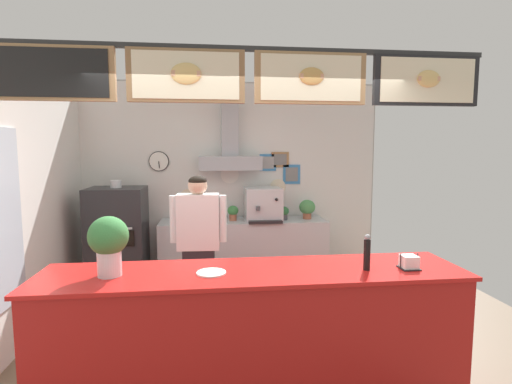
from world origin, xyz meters
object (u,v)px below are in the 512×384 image
object	(u,v)px
condiment_plate	(211,273)
napkin_holder	(409,263)
potted_basil	(284,213)
potted_oregano	(233,212)
pizza_oven	(118,242)
basil_vase	(109,243)
espresso_machine	(263,204)
potted_sage	(204,213)
pepper_grinder	(367,252)
shop_worker	(199,247)
potted_rosemary	(307,208)

from	to	relation	value
condiment_plate	napkin_holder	bearing A→B (deg)	-2.10
potted_basil	potted_oregano	bearing A→B (deg)	177.01
potted_basil	condiment_plate	distance (m)	2.92
pizza_oven	basil_vase	world-z (taller)	pizza_oven
espresso_machine	potted_oregano	world-z (taller)	espresso_machine
basil_vase	napkin_holder	distance (m)	2.21
potted_sage	espresso_machine	bearing A→B (deg)	-3.66
condiment_plate	potted_basil	bearing A→B (deg)	69.06
potted_oregano	condiment_plate	xyz separation A→B (m)	(-0.31, -2.76, 0.01)
basil_vase	condiment_plate	bearing A→B (deg)	-2.67
potted_sage	basil_vase	xyz separation A→B (m)	(-0.62, -2.76, 0.25)
espresso_machine	potted_sage	xyz separation A→B (m)	(-0.84, 0.05, -0.12)
basil_vase	pepper_grinder	xyz separation A→B (m)	(1.87, -0.08, -0.11)
shop_worker	condiment_plate	xyz separation A→B (m)	(0.13, -1.42, 0.16)
pizza_oven	potted_basil	world-z (taller)	pizza_oven
pepper_grinder	potted_basil	bearing A→B (deg)	92.23
napkin_holder	potted_rosemary	bearing A→B (deg)	91.59
potted_rosemary	pepper_grinder	bearing A→B (deg)	-95.04
basil_vase	pepper_grinder	size ratio (longest dim) A/B	1.59
shop_worker	pepper_grinder	xyz separation A→B (m)	(1.28, -1.47, 0.29)
shop_worker	basil_vase	world-z (taller)	shop_worker
napkin_holder	potted_sage	bearing A→B (deg)	118.97
shop_worker	pepper_grinder	distance (m)	1.97
pizza_oven	napkin_holder	distance (m)	3.73
potted_rosemary	potted_basil	distance (m)	0.37
potted_oregano	napkin_holder	xyz separation A→B (m)	(1.17, -2.82, 0.05)
espresso_machine	potted_sage	distance (m)	0.85
condiment_plate	pizza_oven	bearing A→B (deg)	115.98
potted_rosemary	napkin_holder	size ratio (longest dim) A/B	1.95
pizza_oven	potted_rosemary	bearing A→B (deg)	6.06
potted_sage	potted_oregano	xyz separation A→B (m)	(0.41, -0.03, 0.01)
potted_rosemary	condiment_plate	bearing A→B (deg)	-116.73
potted_sage	napkin_holder	size ratio (longest dim) A/B	1.48
pizza_oven	potted_rosemary	world-z (taller)	pizza_oven
espresso_machine	potted_oregano	xyz separation A→B (m)	(-0.43, 0.02, -0.11)
espresso_machine	potted_rosemary	xyz separation A→B (m)	(0.65, 0.04, -0.07)
potted_sage	pepper_grinder	xyz separation A→B (m)	(1.25, -2.84, 0.14)
potted_oregano	basil_vase	bearing A→B (deg)	-110.67
condiment_plate	pepper_grinder	bearing A→B (deg)	-2.30
espresso_machine	potted_oregano	size ratio (longest dim) A/B	2.53
pizza_oven	napkin_holder	world-z (taller)	pizza_oven
shop_worker	potted_oregano	world-z (taller)	shop_worker
potted_sage	potted_rosemary	bearing A→B (deg)	-0.46
potted_rosemary	basil_vase	world-z (taller)	basil_vase
potted_sage	potted_rosemary	world-z (taller)	potted_rosemary
potted_basil	basil_vase	distance (m)	3.22
potted_sage	potted_oregano	size ratio (longest dim) A/B	0.99
basil_vase	espresso_machine	bearing A→B (deg)	61.61
potted_basil	potted_sage	bearing A→B (deg)	176.62
pizza_oven	shop_worker	bearing A→B (deg)	-44.76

